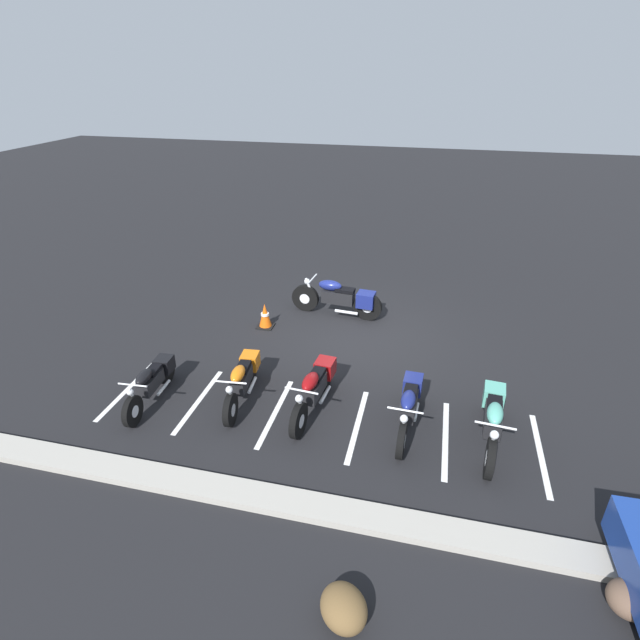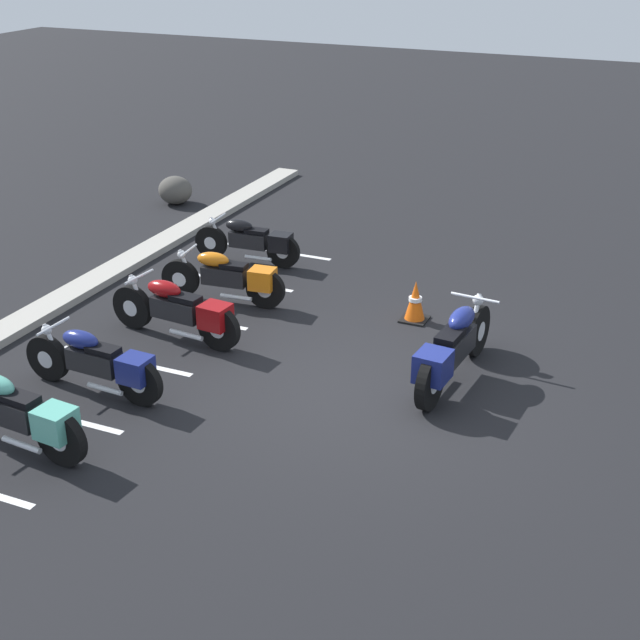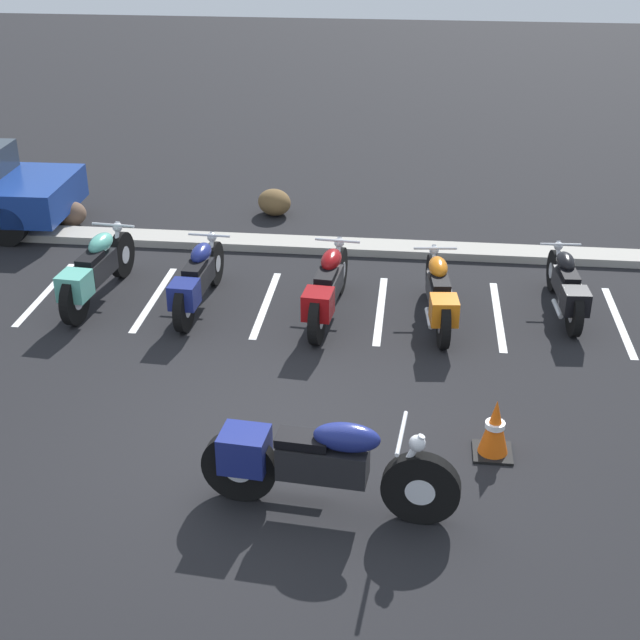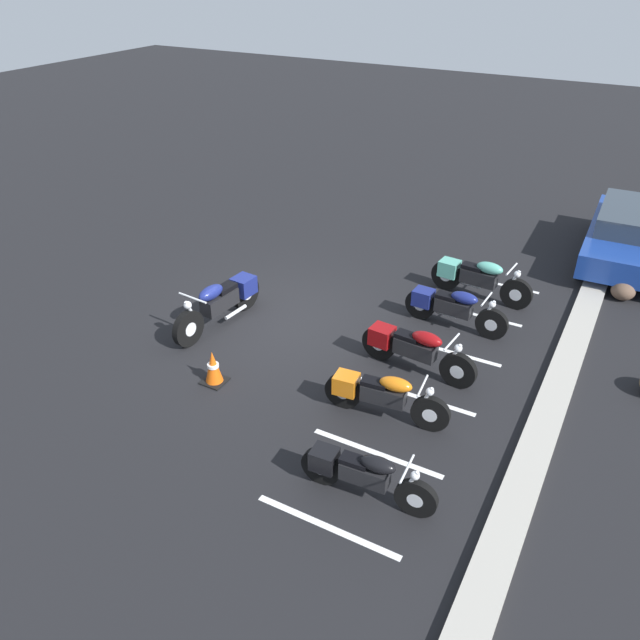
% 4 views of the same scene
% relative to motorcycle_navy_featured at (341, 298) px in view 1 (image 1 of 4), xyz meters
% --- Properties ---
extents(ground, '(60.00, 60.00, 0.00)m').
position_rel_motorcycle_navy_featured_xyz_m(ground, '(-0.65, 0.97, -0.50)').
color(ground, black).
extents(motorcycle_navy_featured, '(2.41, 0.68, 0.95)m').
position_rel_motorcycle_navy_featured_xyz_m(motorcycle_navy_featured, '(0.00, 0.00, 0.00)').
color(motorcycle_navy_featured, black).
rests_on(motorcycle_navy_featured, ground).
extents(parked_bike_0, '(0.63, 2.24, 0.88)m').
position_rel_motorcycle_navy_featured_xyz_m(parked_bike_0, '(-3.50, 4.09, -0.04)').
color(parked_bike_0, black).
rests_on(parked_bike_0, ground).
extents(parked_bike_1, '(0.59, 2.11, 0.83)m').
position_rel_motorcycle_navy_featured_xyz_m(parked_bike_1, '(-2.06, 4.01, -0.06)').
color(parked_bike_1, black).
rests_on(parked_bike_1, ground).
extents(parked_bike_2, '(0.62, 2.20, 0.86)m').
position_rel_motorcycle_navy_featured_xyz_m(parked_bike_2, '(-0.30, 3.90, -0.04)').
color(parked_bike_2, black).
rests_on(parked_bike_2, ground).
extents(parked_bike_3, '(0.60, 2.07, 0.81)m').
position_rel_motorcycle_navy_featured_xyz_m(parked_bike_3, '(1.15, 3.93, -0.07)').
color(parked_bike_3, black).
rests_on(parked_bike_3, ground).
extents(parked_bike_4, '(0.55, 1.97, 0.77)m').
position_rel_motorcycle_navy_featured_xyz_m(parked_bike_4, '(2.83, 4.40, -0.09)').
color(parked_bike_4, black).
rests_on(parked_bike_4, ground).
extents(concrete_curb, '(18.00, 0.50, 0.12)m').
position_rel_motorcycle_navy_featured_xyz_m(concrete_curb, '(-0.65, 6.34, -0.44)').
color(concrete_curb, '#A8A399').
rests_on(concrete_curb, ground).
extents(landscape_rock_0, '(0.82, 0.84, 0.44)m').
position_rel_motorcycle_navy_featured_xyz_m(landscape_rock_0, '(-1.63, 7.83, -0.28)').
color(landscape_rock_0, brown).
rests_on(landscape_rock_0, ground).
extents(landscape_rock_2, '(0.66, 0.66, 0.41)m').
position_rel_motorcycle_navy_featured_xyz_m(landscape_rock_2, '(-4.92, 6.92, -0.30)').
color(landscape_rock_2, brown).
rests_on(landscape_rock_2, ground).
extents(traffic_cone, '(0.40, 0.40, 0.63)m').
position_rel_motorcycle_navy_featured_xyz_m(traffic_cone, '(1.70, 1.05, -0.21)').
color(traffic_cone, black).
rests_on(traffic_cone, ground).
extents(stall_line_0, '(0.10, 2.10, 0.00)m').
position_rel_motorcycle_navy_featured_xyz_m(stall_line_0, '(-4.33, 4.26, -0.50)').
color(stall_line_0, white).
rests_on(stall_line_0, ground).
extents(stall_line_1, '(0.10, 2.10, 0.00)m').
position_rel_motorcycle_navy_featured_xyz_m(stall_line_1, '(-2.76, 4.26, -0.50)').
color(stall_line_1, white).
rests_on(stall_line_1, ground).
extents(stall_line_2, '(0.10, 2.10, 0.00)m').
position_rel_motorcycle_navy_featured_xyz_m(stall_line_2, '(-1.18, 4.26, -0.50)').
color(stall_line_2, white).
rests_on(stall_line_2, ground).
extents(stall_line_3, '(0.10, 2.10, 0.00)m').
position_rel_motorcycle_navy_featured_xyz_m(stall_line_3, '(0.39, 4.26, -0.50)').
color(stall_line_3, white).
rests_on(stall_line_3, ground).
extents(stall_line_4, '(0.10, 2.10, 0.00)m').
position_rel_motorcycle_navy_featured_xyz_m(stall_line_4, '(1.96, 4.26, -0.50)').
color(stall_line_4, white).
rests_on(stall_line_4, ground).
extents(stall_line_5, '(0.10, 2.10, 0.00)m').
position_rel_motorcycle_navy_featured_xyz_m(stall_line_5, '(3.54, 4.26, -0.50)').
color(stall_line_5, white).
rests_on(stall_line_5, ground).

